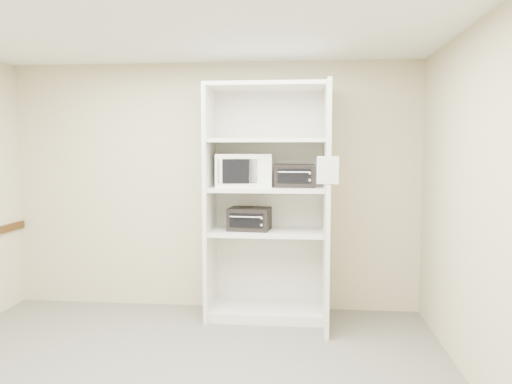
# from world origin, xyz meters

# --- Properties ---
(ceiling) EXTENTS (4.50, 4.00, 0.01)m
(ceiling) POSITION_xyz_m (0.00, 0.00, 2.70)
(ceiling) COLOR white
(wall_back) EXTENTS (4.50, 0.02, 2.70)m
(wall_back) POSITION_xyz_m (0.00, 2.00, 1.35)
(wall_back) COLOR beige
(wall_back) RESTS_ON ground
(wall_right) EXTENTS (0.02, 4.00, 2.70)m
(wall_right) POSITION_xyz_m (2.25, 0.00, 1.35)
(wall_right) COLOR beige
(wall_right) RESTS_ON ground
(shelving_unit) EXTENTS (1.24, 0.92, 2.42)m
(shelving_unit) POSITION_xyz_m (0.67, 1.70, 1.13)
(shelving_unit) COLOR beige
(shelving_unit) RESTS_ON floor
(microwave) EXTENTS (0.62, 0.51, 0.34)m
(microwave) POSITION_xyz_m (0.36, 1.75, 1.54)
(microwave) COLOR white
(microwave) RESTS_ON shelving_unit
(toaster_oven_upper) EXTENTS (0.42, 0.31, 0.24)m
(toaster_oven_upper) POSITION_xyz_m (0.90, 1.76, 1.49)
(toaster_oven_upper) COLOR black
(toaster_oven_upper) RESTS_ON shelving_unit
(toaster_oven_lower) EXTENTS (0.45, 0.36, 0.23)m
(toaster_oven_lower) POSITION_xyz_m (0.44, 1.70, 1.04)
(toaster_oven_lower) COLOR black
(toaster_oven_lower) RESTS_ON shelving_unit
(paper_sign) EXTENTS (0.19, 0.02, 0.24)m
(paper_sign) POSITION_xyz_m (1.21, 1.07, 1.57)
(paper_sign) COLOR white
(paper_sign) RESTS_ON shelving_unit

